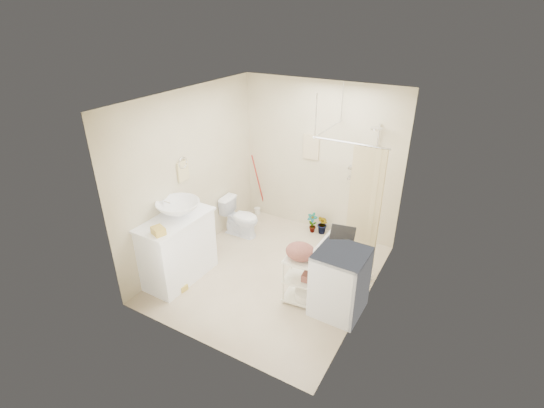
{
  "coord_description": "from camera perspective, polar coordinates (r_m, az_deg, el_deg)",
  "views": [
    {
      "loc": [
        2.38,
        -4.19,
        3.6
      ],
      "look_at": [
        -0.14,
        0.25,
        1.02
      ],
      "focal_mm": 26.0,
      "sensor_mm": 36.0,
      "label": 1
    }
  ],
  "objects": [
    {
      "name": "wall_right",
      "position": [
        4.88,
        14.47,
        -2.29
      ],
      "size": [
        0.04,
        3.2,
        2.6
      ],
      "primitive_type": "cube",
      "color": "beige",
      "rests_on": "ground"
    },
    {
      "name": "vanity",
      "position": [
        5.84,
        -13.65,
        -6.21
      ],
      "size": [
        0.65,
        1.14,
        0.99
      ],
      "primitive_type": "cube",
      "rotation": [
        0.0,
        0.0,
        -0.02
      ],
      "color": "white",
      "rests_on": "ground"
    },
    {
      "name": "floor",
      "position": [
        6.02,
        0.01,
        -9.98
      ],
      "size": [
        3.2,
        3.2,
        0.0
      ],
      "primitive_type": "plane",
      "color": "beige",
      "rests_on": "ground"
    },
    {
      "name": "towel_ring",
      "position": [
        5.88,
        -12.78,
        4.86
      ],
      "size": [
        0.04,
        0.22,
        0.34
      ],
      "primitive_type": null,
      "color": "beige",
      "rests_on": "wall_left"
    },
    {
      "name": "toilet",
      "position": [
        6.82,
        -4.57,
        -1.9
      ],
      "size": [
        0.67,
        0.39,
        0.67
      ],
      "primitive_type": "imported",
      "rotation": [
        0.0,
        0.0,
        1.59
      ],
      "color": "white",
      "rests_on": "ground"
    },
    {
      "name": "washing_machine",
      "position": [
        5.19,
        9.79,
        -11.05
      ],
      "size": [
        0.63,
        0.65,
        0.9
      ],
      "primitive_type": "cube",
      "rotation": [
        0.0,
        0.0,
        -0.02
      ],
      "color": "silver",
      "rests_on": "ground"
    },
    {
      "name": "shampoo_bottle_a",
      "position": [
        6.35,
        12.05,
        6.25
      ],
      "size": [
        0.12,
        0.12,
        0.23
      ],
      "primitive_type": "imported",
      "rotation": [
        0.0,
        0.0,
        -0.43
      ],
      "color": "silver",
      "rests_on": "shower"
    },
    {
      "name": "mop",
      "position": [
        7.37,
        -2.2,
        2.83
      ],
      "size": [
        0.14,
        0.14,
        1.22
      ],
      "primitive_type": null,
      "rotation": [
        0.0,
        0.0,
        0.27
      ],
      "color": "#A72019",
      "rests_on": "ground"
    },
    {
      "name": "wall_left",
      "position": [
        6.09,
        -11.53,
        4.05
      ],
      "size": [
        0.04,
        3.2,
        2.6
      ],
      "primitive_type": "cube",
      "color": "beige",
      "rests_on": "ground"
    },
    {
      "name": "laundry_rack",
      "position": [
        5.28,
        5.07,
        -10.5
      ],
      "size": [
        0.63,
        0.41,
        0.82
      ],
      "primitive_type": null,
      "rotation": [
        0.0,
        0.0,
        0.1
      ],
      "color": "white",
      "rests_on": "ground"
    },
    {
      "name": "hanging_towel",
      "position": [
        6.64,
        5.7,
        8.22
      ],
      "size": [
        0.28,
        0.03,
        0.42
      ],
      "primitive_type": "cube",
      "color": "beige",
      "rests_on": "wall_back"
    },
    {
      "name": "wall_back",
      "position": [
        6.67,
        6.87,
        6.41
      ],
      "size": [
        2.8,
        0.04,
        2.6
      ],
      "primitive_type": "cube",
      "color": "beige",
      "rests_on": "ground"
    },
    {
      "name": "tp_holder",
      "position": [
        6.35,
        -10.49,
        -0.69
      ],
      "size": [
        0.08,
        0.12,
        0.14
      ],
      "primitive_type": null,
      "color": "white",
      "rests_on": "wall_left"
    },
    {
      "name": "shower",
      "position": [
        6.02,
        12.07,
        1.11
      ],
      "size": [
        1.1,
        1.1,
        2.1
      ],
      "primitive_type": null,
      "color": "white",
      "rests_on": "ground"
    },
    {
      "name": "counter_basket",
      "position": [
        5.23,
        -16.14,
        -3.76
      ],
      "size": [
        0.21,
        0.19,
        0.1
      ],
      "primitive_type": "cube",
      "rotation": [
        0.0,
        0.0,
        -0.35
      ],
      "color": "gold",
      "rests_on": "vanity"
    },
    {
      "name": "potted_plant_b",
      "position": [
        6.93,
        7.35,
        -2.96
      ],
      "size": [
        0.26,
        0.25,
        0.37
      ],
      "primitive_type": "imported",
      "rotation": [
        0.0,
        0.0,
        -0.62
      ],
      "color": "brown",
      "rests_on": "ground"
    },
    {
      "name": "shampoo_bottle_b",
      "position": [
        6.32,
        12.67,
        5.9
      ],
      "size": [
        0.09,
        0.09,
        0.19
      ],
      "primitive_type": "imported",
      "rotation": [
        0.0,
        0.0,
        -0.04
      ],
      "color": "#334AA2",
      "rests_on": "shower"
    },
    {
      "name": "wall_front",
      "position": [
        4.2,
        -10.92,
        -6.96
      ],
      "size": [
        2.8,
        0.04,
        2.6
      ],
      "primitive_type": "cube",
      "color": "beige",
      "rests_on": "ground"
    },
    {
      "name": "potted_plant_a",
      "position": [
        6.97,
        5.84,
        -2.71
      ],
      "size": [
        0.2,
        0.15,
        0.37
      ],
      "primitive_type": "imported",
      "rotation": [
        0.0,
        0.0,
        -0.08
      ],
      "color": "#9C5C30",
      "rests_on": "ground"
    },
    {
      "name": "floor_basket",
      "position": [
        5.82,
        -13.03,
        -11.47
      ],
      "size": [
        0.25,
        0.2,
        0.12
      ],
      "primitive_type": "cube",
      "rotation": [
        0.0,
        0.0,
        -0.12
      ],
      "color": "gold",
      "rests_on": "ground"
    },
    {
      "name": "ironing_board",
      "position": [
        5.29,
        9.33,
        -8.71
      ],
      "size": [
        0.33,
        0.22,
        1.12
      ],
      "primitive_type": null,
      "rotation": [
        0.0,
        0.0,
        0.43
      ],
      "color": "black",
      "rests_on": "ground"
    },
    {
      "name": "ceiling",
      "position": [
        4.92,
        0.02,
        15.05
      ],
      "size": [
        2.8,
        3.2,
        0.04
      ],
      "primitive_type": "cube",
      "color": "silver",
      "rests_on": "ground"
    },
    {
      "name": "sink",
      "position": [
        5.6,
        -13.43,
        -0.64
      ],
      "size": [
        0.62,
        0.62,
        0.21
      ],
      "primitive_type": "imported",
      "rotation": [
        0.0,
        0.0,
        0.03
      ],
      "color": "white",
      "rests_on": "vanity"
    }
  ]
}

